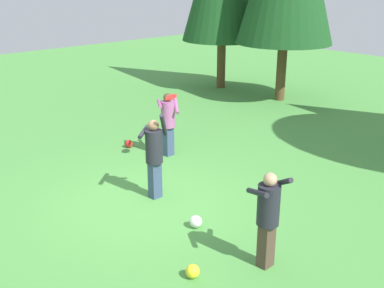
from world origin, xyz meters
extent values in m
plane|color=#4C9342|center=(0.00, 0.00, 0.00)|extent=(40.00, 40.00, 0.00)
cube|color=#38476B|center=(-0.09, 0.19, 0.38)|extent=(0.19, 0.22, 0.76)
cylinder|color=#23232D|center=(-0.09, 0.19, 1.09)|extent=(0.34, 0.34, 0.66)
sphere|color=#8C6647|center=(-0.09, 0.19, 1.52)|extent=(0.22, 0.22, 0.22)
cylinder|color=#23232D|center=(-0.25, 0.07, 1.38)|extent=(0.41, 0.50, 0.12)
cylinder|color=#23232D|center=(0.07, 0.32, 1.54)|extent=(0.29, 0.35, 0.52)
cube|color=#38476B|center=(-1.71, 1.90, 0.37)|extent=(0.19, 0.22, 0.74)
cylinder|color=#A85693|center=(-1.71, 1.90, 1.06)|extent=(0.34, 0.34, 0.64)
sphere|color=brown|center=(-1.71, 1.90, 1.47)|extent=(0.21, 0.21, 0.21)
cylinder|color=#A85693|center=(-1.59, 2.06, 1.27)|extent=(0.48, 0.36, 0.32)
cylinder|color=#A85693|center=(-1.82, 1.73, 1.33)|extent=(0.50, 0.37, 0.10)
cube|color=#4C382D|center=(2.92, -0.04, 0.36)|extent=(0.19, 0.22, 0.73)
cylinder|color=#23232D|center=(2.92, -0.04, 1.05)|extent=(0.34, 0.34, 0.63)
sphere|color=tan|center=(2.92, -0.04, 1.46)|extent=(0.21, 0.21, 0.21)
cylinder|color=#23232D|center=(2.85, -0.22, 1.28)|extent=(0.53, 0.27, 0.22)
cylinder|color=#23232D|center=(2.99, 0.15, 1.38)|extent=(0.50, 0.25, 0.34)
cylinder|color=red|center=(-1.06, 1.46, 1.68)|extent=(0.35, 0.35, 0.12)
sphere|color=yellow|center=(2.39, -1.07, 0.11)|extent=(0.22, 0.22, 0.22)
sphere|color=white|center=(1.35, -0.03, 0.11)|extent=(0.23, 0.23, 0.23)
sphere|color=red|center=(-2.82, 1.49, 0.10)|extent=(0.20, 0.20, 0.20)
cylinder|color=brown|center=(-6.01, 8.22, 1.69)|extent=(0.33, 0.33, 3.38)
cylinder|color=brown|center=(-3.21, 8.35, 1.82)|extent=(0.34, 0.34, 3.65)
camera|label=1|loc=(6.71, -5.07, 4.25)|focal=43.92mm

